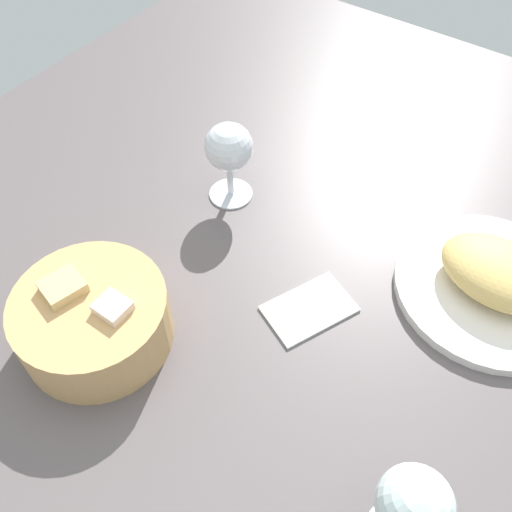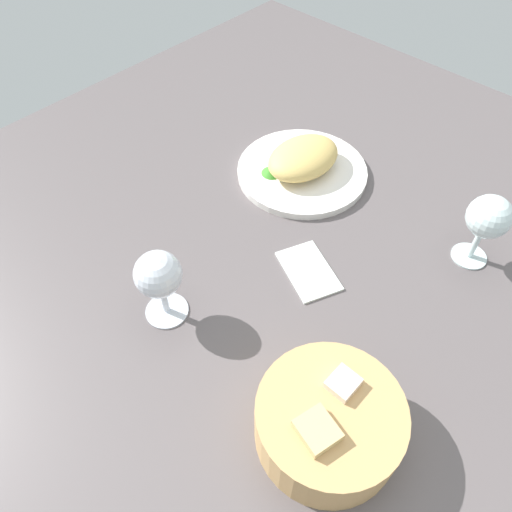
{
  "view_description": "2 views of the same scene",
  "coord_description": "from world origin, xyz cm",
  "views": [
    {
      "loc": [
        -16.53,
        38.39,
        59.98
      ],
      "look_at": [
        9.37,
        1.91,
        4.78
      ],
      "focal_mm": 39.51,
      "sensor_mm": 36.0,
      "label": 1
    },
    {
      "loc": [
        42.52,
        29.3,
        62.89
      ],
      "look_at": [
        7.14,
        -3.88,
        4.5
      ],
      "focal_mm": 34.55,
      "sensor_mm": 36.0,
      "label": 2
    }
  ],
  "objects": [
    {
      "name": "wine_glass_far",
      "position": [
        -19.62,
        19.42,
        8.89
      ],
      "size": [
        6.86,
        6.86,
        12.94
      ],
      "color": "silver",
      "rests_on": "ground_plane"
    },
    {
      "name": "plate",
      "position": [
        -16.62,
        -14.08,
        0.7
      ],
      "size": [
        24.78,
        24.78,
        1.4
      ],
      "primitive_type": "cylinder",
      "color": "white",
      "rests_on": "ground_plane"
    },
    {
      "name": "ground_plane",
      "position": [
        0.0,
        0.0,
        -1.0
      ],
      "size": [
        140.0,
        140.0,
        2.0
      ],
      "primitive_type": "cube",
      "color": "#595152"
    },
    {
      "name": "wine_glass_near",
      "position": [
        21.62,
        -8.82,
        8.47
      ],
      "size": [
        6.83,
        6.83,
        12.62
      ],
      "color": "silver",
      "rests_on": "ground_plane"
    },
    {
      "name": "omelette",
      "position": [
        -16.62,
        -14.08,
        3.99
      ],
      "size": [
        15.87,
        12.03,
        5.19
      ],
      "primitive_type": "ellipsoid",
      "rotation": [
        0.0,
        0.0,
        -0.09
      ],
      "color": "#DAB664",
      "rests_on": "plate"
    },
    {
      "name": "lettuce_garnish",
      "position": [
        -11.67,
        -17.43,
        2.09
      ],
      "size": [
        3.96,
        3.96,
        1.38
      ],
      "primitive_type": "cone",
      "color": "#3A8B29",
      "rests_on": "plate"
    },
    {
      "name": "bread_basket",
      "position": [
        19.93,
        20.19,
        3.87
      ],
      "size": [
        18.1,
        18.1,
        8.81
      ],
      "color": "tan",
      "rests_on": "ground_plane"
    },
    {
      "name": "folded_napkin",
      "position": [
        1.01,
        2.0,
        0.4
      ],
      "size": [
        10.88,
        12.9,
        0.8
      ],
      "primitive_type": "cube",
      "rotation": [
        0.0,
        0.0,
        1.15
      ],
      "color": "white",
      "rests_on": "ground_plane"
    }
  ]
}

